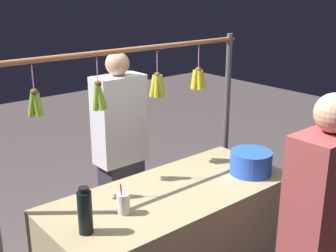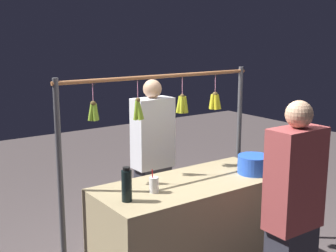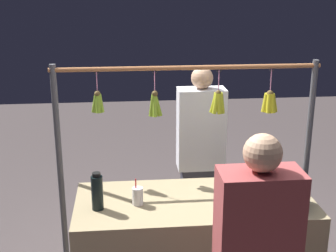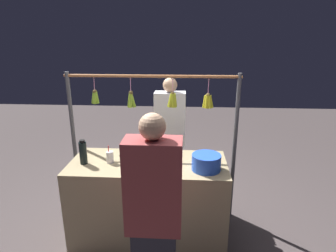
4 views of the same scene
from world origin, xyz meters
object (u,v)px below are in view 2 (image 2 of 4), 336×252
object	(u,v)px
water_bottle	(127,185)
customer_person	(293,223)
vendor_person	(153,164)
drink_cup	(154,185)
blue_bucket	(254,164)

from	to	relation	value
water_bottle	customer_person	distance (m)	1.14
vendor_person	customer_person	size ratio (longest dim) A/B	0.99
drink_cup	water_bottle	bearing A→B (deg)	8.86
water_bottle	blue_bucket	distance (m)	1.19
water_bottle	blue_bucket	xyz separation A→B (m)	(-1.19, 0.06, -0.04)
drink_cup	blue_bucket	bearing A→B (deg)	174.12
water_bottle	drink_cup	distance (m)	0.26
drink_cup	vendor_person	distance (m)	1.01
customer_person	blue_bucket	bearing A→B (deg)	-118.54
drink_cup	customer_person	distance (m)	1.01
water_bottle	vendor_person	size ratio (longest dim) A/B	0.15
vendor_person	customer_person	xyz separation A→B (m)	(0.01, 1.69, 0.00)
water_bottle	customer_person	xyz separation A→B (m)	(-0.78, 0.81, -0.19)
water_bottle	vendor_person	distance (m)	1.20
customer_person	vendor_person	bearing A→B (deg)	-90.49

